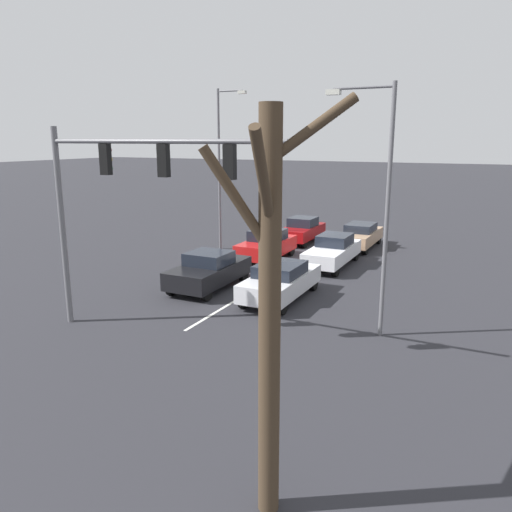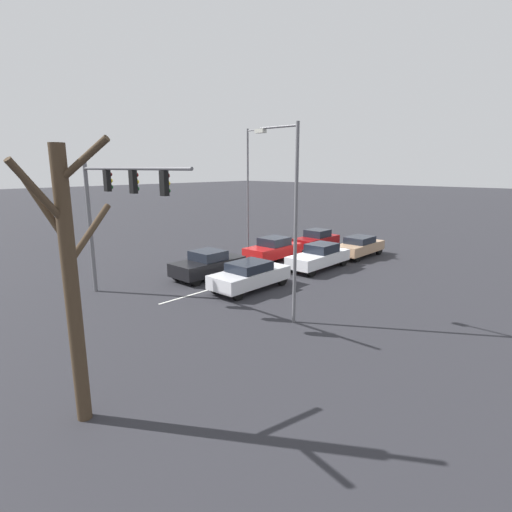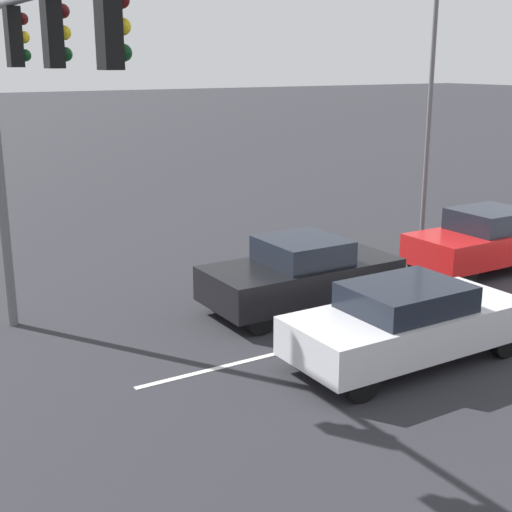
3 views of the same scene
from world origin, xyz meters
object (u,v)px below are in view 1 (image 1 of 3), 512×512
object	(u,v)px
car_silver_leftlane_front	(281,280)
car_tan_leftlane_third	(360,235)
traffic_signal_gantry	(120,185)
car_white_leftlane_second	(333,251)
street_lamp_right_shoulder	(222,161)
car_black_midlane_front	(209,270)
car_red_midlane_second	(267,245)
street_lamp_left_shoulder	(380,194)
car_maroon_midlane_third	(302,230)
bare_tree_near	(269,302)

from	to	relation	value
car_silver_leftlane_front	car_tan_leftlane_third	bearing A→B (deg)	-92.08
traffic_signal_gantry	car_silver_leftlane_front	bearing A→B (deg)	-118.33
car_white_leftlane_second	street_lamp_right_shoulder	size ratio (longest dim) A/B	0.53
car_tan_leftlane_third	street_lamp_right_shoulder	bearing A→B (deg)	28.57
car_black_midlane_front	car_tan_leftlane_third	size ratio (longest dim) A/B	0.96
traffic_signal_gantry	car_red_midlane_second	bearing A→B (deg)	-88.64
street_lamp_right_shoulder	street_lamp_left_shoulder	size ratio (longest dim) A/B	1.13
traffic_signal_gantry	street_lamp_left_shoulder	xyz separation A→B (m)	(-7.23, -3.50, -0.29)
car_silver_leftlane_front	car_white_leftlane_second	size ratio (longest dim) A/B	0.95
car_red_midlane_second	car_white_leftlane_second	bearing A→B (deg)	-176.22
car_silver_leftlane_front	street_lamp_right_shoulder	world-z (taller)	street_lamp_right_shoulder
street_lamp_left_shoulder	car_white_leftlane_second	bearing A→B (deg)	-64.17
car_tan_leftlane_third	car_maroon_midlane_third	xyz separation A→B (m)	(3.67, -0.01, 0.02)
car_tan_leftlane_third	car_white_leftlane_second	bearing A→B (deg)	88.48
car_white_leftlane_second	traffic_signal_gantry	size ratio (longest dim) A/B	0.58
car_silver_leftlane_front	street_lamp_left_shoulder	size ratio (longest dim) A/B	0.57
car_black_midlane_front	bare_tree_near	distance (m)	13.74
car_silver_leftlane_front	car_maroon_midlane_third	distance (m)	11.46
car_tan_leftlane_third	traffic_signal_gantry	size ratio (longest dim) A/B	0.54
car_tan_leftlane_third	street_lamp_right_shoulder	xyz separation A→B (m)	(7.11, 3.87, 4.33)
car_white_leftlane_second	bare_tree_near	bearing A→B (deg)	103.84
street_lamp_right_shoulder	street_lamp_left_shoulder	xyz separation A→B (m)	(-10.92, 9.20, -0.49)
car_white_leftlane_second	car_red_midlane_second	world-z (taller)	car_red_midlane_second
car_red_midlane_second	street_lamp_right_shoulder	distance (m)	5.62
car_black_midlane_front	car_silver_leftlane_front	bearing A→B (deg)	178.94
car_white_leftlane_second	traffic_signal_gantry	world-z (taller)	traffic_signal_gantry
car_black_midlane_front	car_red_midlane_second	bearing A→B (deg)	-90.79
car_tan_leftlane_third	traffic_signal_gantry	distance (m)	17.42
car_silver_leftlane_front	traffic_signal_gantry	xyz separation A→B (m)	(3.02, 5.60, 4.13)
traffic_signal_gantry	bare_tree_near	size ratio (longest dim) A/B	1.20
car_maroon_midlane_third	traffic_signal_gantry	distance (m)	17.09
traffic_signal_gantry	street_lamp_left_shoulder	size ratio (longest dim) A/B	1.04
car_silver_leftlane_front	street_lamp_right_shoulder	bearing A→B (deg)	-46.63
bare_tree_near	car_red_midlane_second	bearing A→B (deg)	-65.13
car_white_leftlane_second	car_tan_leftlane_third	world-z (taller)	car_white_leftlane_second
car_black_midlane_front	traffic_signal_gantry	size ratio (longest dim) A/B	0.52
car_black_midlane_front	street_lamp_left_shoulder	xyz separation A→B (m)	(-7.58, 2.16, 3.83)
street_lamp_left_shoulder	car_maroon_midlane_third	bearing A→B (deg)	-60.23
car_tan_leftlane_third	street_lamp_left_shoulder	xyz separation A→B (m)	(-3.81, 13.08, 3.85)
car_silver_leftlane_front	car_white_leftlane_second	bearing A→B (deg)	-92.54
car_maroon_midlane_third	traffic_signal_gantry	xyz separation A→B (m)	(-0.25, 16.58, 4.11)
car_white_leftlane_second	traffic_signal_gantry	distance (m)	12.78
car_red_midlane_second	street_lamp_right_shoulder	size ratio (longest dim) A/B	0.47
bare_tree_near	street_lamp_left_shoulder	bearing A→B (deg)	-88.56
car_silver_leftlane_front	street_lamp_left_shoulder	xyz separation A→B (m)	(-4.21, 2.10, 3.84)
car_black_midlane_front	car_red_midlane_second	size ratio (longest dim) A/B	1.03
car_tan_leftlane_third	bare_tree_near	size ratio (longest dim) A/B	0.65
car_maroon_midlane_third	bare_tree_near	bearing A→B (deg)	109.43
traffic_signal_gantry	street_lamp_right_shoulder	distance (m)	13.23
bare_tree_near	car_maroon_midlane_third	bearing A→B (deg)	-70.57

